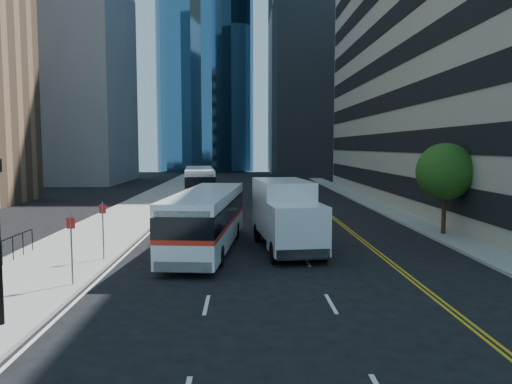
# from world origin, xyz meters

# --- Properties ---
(ground) EXTENTS (160.00, 160.00, 0.00)m
(ground) POSITION_xyz_m (0.00, 0.00, 0.00)
(ground) COLOR black
(ground) RESTS_ON ground
(sidewalk_west) EXTENTS (5.00, 90.00, 0.15)m
(sidewalk_west) POSITION_xyz_m (-10.50, 25.00, 0.07)
(sidewalk_west) COLOR gray
(sidewalk_west) RESTS_ON ground
(sidewalk_east) EXTENTS (2.00, 90.00, 0.15)m
(sidewalk_east) POSITION_xyz_m (9.00, 25.00, 0.07)
(sidewalk_east) COLOR gray
(sidewalk_east) RESTS_ON ground
(office_tower_north) EXTENTS (30.00, 28.00, 60.00)m
(office_tower_north) POSITION_xyz_m (18.00, 72.00, 30.00)
(office_tower_north) COLOR gray
(office_tower_north) RESTS_ON ground
(midrise_west) EXTENTS (18.00, 18.00, 35.00)m
(midrise_west) POSITION_xyz_m (-28.00, 52.00, 17.50)
(midrise_west) COLOR gray
(midrise_west) RESTS_ON ground
(street_tree) EXTENTS (3.20, 3.20, 5.10)m
(street_tree) POSITION_xyz_m (9.00, 8.00, 3.64)
(street_tree) COLOR #332114
(street_tree) RESTS_ON sidewalk_east
(bus_front) EXTENTS (3.48, 11.37, 2.89)m
(bus_front) POSITION_xyz_m (-4.07, 4.45, 1.58)
(bus_front) COLOR white
(bus_front) RESTS_ON ground
(bus_rear) EXTENTS (3.68, 11.91, 3.02)m
(bus_rear) POSITION_xyz_m (-6.41, 27.41, 1.65)
(bus_rear) COLOR white
(bus_rear) RESTS_ON ground
(box_truck) EXTENTS (3.19, 7.25, 3.36)m
(box_truck) POSITION_xyz_m (-0.22, 4.41, 1.77)
(box_truck) COLOR silver
(box_truck) RESTS_ON ground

